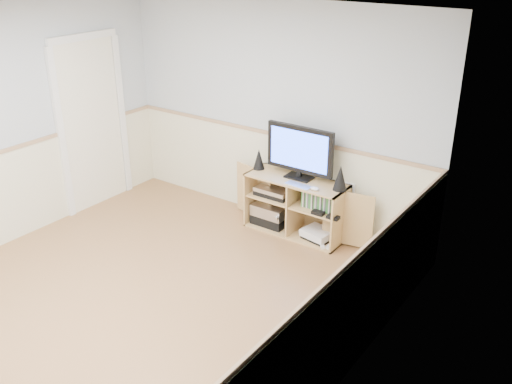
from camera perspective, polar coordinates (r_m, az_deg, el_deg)
room at (r=4.96m, az=-12.49°, el=1.73°), size 4.04×4.54×2.54m
media_cabinet at (r=6.39m, az=4.24°, el=-1.22°), size 1.77×0.43×0.65m
monitor at (r=6.14m, az=4.40°, el=4.14°), size 0.79×0.18×0.59m
speaker_left at (r=6.45m, az=0.29°, el=3.32°), size 0.13×0.13×0.24m
speaker_right at (r=5.96m, az=8.42°, el=1.41°), size 0.15×0.15×0.27m
keyboard at (r=6.06m, az=4.26°, el=0.67°), size 0.30×0.14×0.01m
mouse at (r=5.96m, az=5.88°, el=0.34°), size 0.10×0.07×0.04m
av_components at (r=6.55m, az=1.68°, el=-1.62°), size 0.50×0.30×0.47m
game_consoles at (r=6.33m, az=6.14°, el=-4.21°), size 0.46×0.31×0.11m
game_cases at (r=6.13m, az=6.36°, el=-0.85°), size 0.38×0.13×0.19m
wall_outlet at (r=6.19m, az=9.36°, el=0.38°), size 0.12×0.03×0.12m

